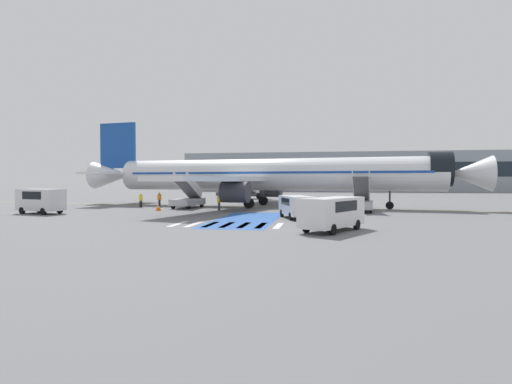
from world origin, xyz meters
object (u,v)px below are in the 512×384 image
Objects in this scene: airliner at (266,175)px; traffic_cone_0 at (158,207)px; service_van_1 at (297,205)px; service_van_2 at (41,199)px; ground_crew_0 at (141,199)px; boarding_stairs_forward at (361,201)px; fuel_tanker at (243,189)px; baggage_cart at (305,211)px; ground_crew_2 at (219,201)px; ground_crew_1 at (292,201)px; service_van_0 at (332,211)px; terminal_building at (341,172)px; boarding_stairs_aft at (188,199)px; ground_crew_3 at (159,199)px.

airliner is 13.09m from traffic_cone_0.
service_van_1 is 1.09× the size of service_van_2.
boarding_stairs_forward is at bearing -33.97° from ground_crew_0.
service_van_1 is (-5.84, -8.04, 0.09)m from boarding_stairs_forward.
baggage_cart is (11.78, -28.53, -1.46)m from fuel_tanker.
ground_crew_2 is at bearing -171.50° from boarding_stairs_forward.
ground_crew_1 is 7.52m from ground_crew_2.
ground_crew_1 is at bearing 132.26° from service_van_0.
ground_crew_0 is 78.93m from terminal_building.
boarding_stairs_forward reaches higher than service_van_1.
ground_crew_1 is at bearing 28.96° from fuel_tanker.
boarding_stairs_forward is 3.27× the size of ground_crew_2.
boarding_stairs_aft is 3.13× the size of ground_crew_3.
baggage_cart is 1.75× the size of ground_crew_1.
service_van_1 is (4.54, -13.79, -2.65)m from airliner.
traffic_cone_0 is (2.07, -5.13, -0.65)m from ground_crew_3.
service_van_1 is at bearing 177.77° from ground_crew_2.
service_van_1 is (-2.67, 7.81, -0.12)m from service_van_0.
service_van_2 is at bearing -110.28° from terminal_building.
terminal_building is at bearing 177.73° from airliner.
fuel_tanker reaches higher than service_van_0.
ground_crew_2 is (4.31, -2.69, -0.05)m from boarding_stairs_aft.
ground_crew_3 is at bearing -176.12° from ground_crew_1.
ground_crew_3 is at bearing -107.99° from terminal_building.
boarding_stairs_aft is at bearing -78.73° from ground_crew_3.
airliner reaches higher than baggage_cart.
baggage_cart is at bearing 128.98° from service_van_0.
airliner is at bearing 158.23° from boarding_stairs_forward.
terminal_building is at bearing 116.40° from service_van_0.
service_van_0 is 1.05× the size of service_van_1.
terminal_building is at bearing 42.57° from ground_crew_0.
ground_crew_0 reaches higher than baggage_cart.
service_van_2 is 1.62× the size of baggage_cart.
terminal_building is (31.10, 84.19, 4.14)m from service_van_2.
fuel_tanker is at bearing 126.06° from ground_crew_1.
service_van_2 is (-12.41, -33.22, -0.35)m from fuel_tanker.
ground_crew_3 is (-12.07, -2.59, -2.77)m from airliner.
boarding_stairs_forward is 3.30× the size of ground_crew_0.
ground_crew_0 reaches higher than traffic_cone_0.
airliner is 5.18× the size of fuel_tanker.
ground_crew_0 is at bearing 131.24° from service_van_1.
boarding_stairs_aft is 1.00× the size of service_van_0.
ground_crew_0 is (-24.40, 2.44, -0.08)m from boarding_stairs_forward.
airliner is 8.73× the size of boarding_stairs_aft.
airliner is 8.73× the size of boarding_stairs_forward.
ground_crew_1 is (-6.91, 0.36, -0.07)m from boarding_stairs_forward.
baggage_cart is at bearing 66.35° from service_van_1.
boarding_stairs_forward is at bearing 11.12° from ground_crew_1.
ground_crew_2 is (-14.39, -0.33, -0.07)m from boarding_stairs_forward.
airliner is at bearing 88.93° from service_van_1.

